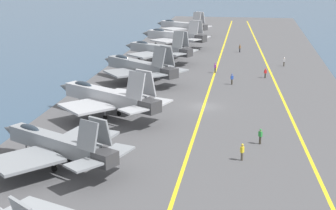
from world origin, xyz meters
TOP-DOWN VIEW (x-y plane):
  - ground_plane at (0.00, 0.00)m, footprint 2000.00×2000.00m
  - carrier_deck at (0.00, 0.00)m, footprint 228.98×40.73m
  - deck_stripe_foul_line at (0.00, -11.20)m, footprint 205.72×12.94m
  - deck_stripe_centerline at (0.00, 0.00)m, footprint 206.08×0.36m
  - parked_jet_third at (-23.29, 12.06)m, footprint 13.85×15.23m
  - parked_jet_fourth at (-6.60, 11.74)m, footprint 13.40×16.91m
  - parked_jet_fifth at (13.10, 11.89)m, footprint 13.89×16.23m
  - parked_jet_sixth at (29.96, 11.63)m, footprint 13.62×15.60m
  - parked_jet_seventh at (48.12, 11.25)m, footprint 12.58×16.79m
  - parked_jet_eighth at (67.44, 11.92)m, footprint 12.80×15.82m
  - crew_purple_vest at (21.75, -0.07)m, footprint 0.33×0.42m
  - crew_red_vest at (19.04, -8.69)m, footprint 0.41×0.46m
  - crew_blue_vest at (13.41, -3.30)m, footprint 0.42×0.46m
  - crew_yellow_vest at (-18.97, -5.51)m, footprint 0.46×0.41m
  - crew_white_vest at (29.60, -12.40)m, footprint 0.28×0.39m
  - crew_green_vest at (-13.90, -7.36)m, footprint 0.45×0.45m
  - crew_brown_vest at (43.69, -3.87)m, footprint 0.46×0.42m

SIDE VIEW (x-z plane):
  - ground_plane at x=0.00m, z-range 0.00..0.00m
  - carrier_deck at x=0.00m, z-range 0.00..0.40m
  - deck_stripe_foul_line at x=0.00m, z-range 0.40..0.41m
  - deck_stripe_centerline at x=0.00m, z-range 0.40..0.41m
  - crew_red_vest at x=19.04m, z-range 0.48..2.14m
  - crew_green_vest at x=-13.90m, z-range 0.49..2.21m
  - crew_brown_vest at x=43.69m, z-range 0.48..2.21m
  - crew_yellow_vest at x=-18.97m, z-range 0.49..2.24m
  - crew_white_vest at x=29.60m, z-range 0.49..2.25m
  - crew_blue_vest at x=13.41m, z-range 0.49..2.25m
  - crew_purple_vest at x=21.75m, z-range 0.49..2.27m
  - parked_jet_third at x=-23.29m, z-range -0.18..5.54m
  - parked_jet_sixth at x=29.96m, z-range -0.28..6.17m
  - parked_jet_fifth at x=13.10m, z-range -0.29..6.22m
  - parked_jet_seventh at x=48.12m, z-range -0.23..6.16m
  - parked_jet_eighth at x=67.44m, z-range -0.24..6.21m
  - parked_jet_fourth at x=-6.60m, z-range -0.31..6.41m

